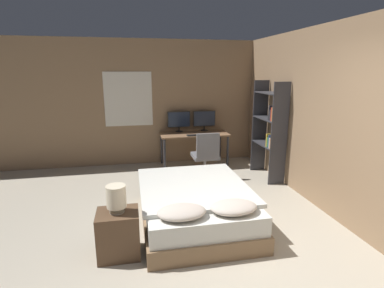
{
  "coord_description": "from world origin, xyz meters",
  "views": [
    {
      "loc": [
        -1.0,
        -2.4,
        2.05
      ],
      "look_at": [
        0.06,
        2.76,
        0.75
      ],
      "focal_mm": 28.0,
      "sensor_mm": 36.0,
      "label": 1
    }
  ],
  "objects_px": {
    "monitor_right": "(204,119)",
    "keyboard": "(196,135)",
    "bookshelf": "(271,127)",
    "office_chair": "(206,159)",
    "bed": "(195,205)",
    "monitor_left": "(179,120)",
    "nightstand": "(119,234)",
    "desk": "(194,137)",
    "bedside_lamp": "(116,197)",
    "computer_mouse": "(210,134)"
  },
  "relations": [
    {
      "from": "monitor_left",
      "to": "computer_mouse",
      "type": "height_order",
      "value": "monitor_left"
    },
    {
      "from": "monitor_left",
      "to": "monitor_right",
      "type": "xyz_separation_m",
      "value": [
        0.58,
        0.0,
        0.0
      ]
    },
    {
      "from": "nightstand",
      "to": "computer_mouse",
      "type": "bearing_deg",
      "value": 57.72
    },
    {
      "from": "nightstand",
      "to": "computer_mouse",
      "type": "distance_m",
      "value": 3.42
    },
    {
      "from": "nightstand",
      "to": "bedside_lamp",
      "type": "bearing_deg",
      "value": 90.0
    },
    {
      "from": "nightstand",
      "to": "keyboard",
      "type": "xyz_separation_m",
      "value": [
        1.52,
        2.86,
        0.47
      ]
    },
    {
      "from": "monitor_right",
      "to": "keyboard",
      "type": "relative_size",
      "value": 1.27
    },
    {
      "from": "computer_mouse",
      "to": "office_chair",
      "type": "xyz_separation_m",
      "value": [
        -0.21,
        -0.53,
        -0.38
      ]
    },
    {
      "from": "bedside_lamp",
      "to": "bookshelf",
      "type": "relative_size",
      "value": 0.17
    },
    {
      "from": "bedside_lamp",
      "to": "keyboard",
      "type": "relative_size",
      "value": 0.79
    },
    {
      "from": "bedside_lamp",
      "to": "bed",
      "type": "bearing_deg",
      "value": 29.54
    },
    {
      "from": "bookshelf",
      "to": "office_chair",
      "type": "bearing_deg",
      "value": 164.37
    },
    {
      "from": "bed",
      "to": "bedside_lamp",
      "type": "distance_m",
      "value": 1.24
    },
    {
      "from": "computer_mouse",
      "to": "bedside_lamp",
      "type": "bearing_deg",
      "value": -122.28
    },
    {
      "from": "monitor_right",
      "to": "keyboard",
      "type": "distance_m",
      "value": 0.61
    },
    {
      "from": "monitor_left",
      "to": "keyboard",
      "type": "xyz_separation_m",
      "value": [
        0.29,
        -0.48,
        -0.25
      ]
    },
    {
      "from": "bed",
      "to": "monitor_left",
      "type": "xyz_separation_m",
      "value": [
        0.23,
        2.77,
        0.72
      ]
    },
    {
      "from": "monitor_right",
      "to": "nightstand",
      "type": "bearing_deg",
      "value": -118.45
    },
    {
      "from": "bed",
      "to": "bookshelf",
      "type": "xyz_separation_m",
      "value": [
        1.77,
        1.44,
        0.76
      ]
    },
    {
      "from": "keyboard",
      "to": "nightstand",
      "type": "bearing_deg",
      "value": -117.98
    },
    {
      "from": "bookshelf",
      "to": "computer_mouse",
      "type": "bearing_deg",
      "value": 138.41
    },
    {
      "from": "office_chair",
      "to": "monitor_left",
      "type": "bearing_deg",
      "value": 109.94
    },
    {
      "from": "monitor_right",
      "to": "keyboard",
      "type": "xyz_separation_m",
      "value": [
        -0.29,
        -0.48,
        -0.25
      ]
    },
    {
      "from": "office_chair",
      "to": "computer_mouse",
      "type": "bearing_deg",
      "value": 68.11
    },
    {
      "from": "nightstand",
      "to": "keyboard",
      "type": "relative_size",
      "value": 1.34
    },
    {
      "from": "nightstand",
      "to": "desk",
      "type": "height_order",
      "value": "desk"
    },
    {
      "from": "bookshelf",
      "to": "bedside_lamp",
      "type": "bearing_deg",
      "value": -144.17
    },
    {
      "from": "nightstand",
      "to": "bedside_lamp",
      "type": "distance_m",
      "value": 0.45
    },
    {
      "from": "bed",
      "to": "bookshelf",
      "type": "bearing_deg",
      "value": 39.0
    },
    {
      "from": "monitor_left",
      "to": "computer_mouse",
      "type": "distance_m",
      "value": 0.79
    },
    {
      "from": "bed",
      "to": "computer_mouse",
      "type": "distance_m",
      "value": 2.48
    },
    {
      "from": "office_chair",
      "to": "desk",
      "type": "bearing_deg",
      "value": 95.64
    },
    {
      "from": "bedside_lamp",
      "to": "monitor_left",
      "type": "bearing_deg",
      "value": 69.77
    },
    {
      "from": "bed",
      "to": "keyboard",
      "type": "xyz_separation_m",
      "value": [
        0.52,
        2.29,
        0.47
      ]
    },
    {
      "from": "bedside_lamp",
      "to": "computer_mouse",
      "type": "bearing_deg",
      "value": 57.72
    },
    {
      "from": "nightstand",
      "to": "keyboard",
      "type": "distance_m",
      "value": 3.27
    },
    {
      "from": "monitor_left",
      "to": "monitor_right",
      "type": "height_order",
      "value": "same"
    },
    {
      "from": "bookshelf",
      "to": "monitor_right",
      "type": "bearing_deg",
      "value": 125.85
    },
    {
      "from": "bed",
      "to": "desk",
      "type": "bearing_deg",
      "value": 78.41
    },
    {
      "from": "desk",
      "to": "keyboard",
      "type": "xyz_separation_m",
      "value": [
        0.0,
        -0.24,
        0.09
      ]
    },
    {
      "from": "keyboard",
      "to": "office_chair",
      "type": "distance_m",
      "value": 0.65
    },
    {
      "from": "bed",
      "to": "computer_mouse",
      "type": "relative_size",
      "value": 27.62
    },
    {
      "from": "office_chair",
      "to": "keyboard",
      "type": "bearing_deg",
      "value": 98.15
    },
    {
      "from": "monitor_right",
      "to": "bookshelf",
      "type": "height_order",
      "value": "bookshelf"
    },
    {
      "from": "monitor_right",
      "to": "bookshelf",
      "type": "distance_m",
      "value": 1.65
    },
    {
      "from": "bed",
      "to": "keyboard",
      "type": "height_order",
      "value": "keyboard"
    },
    {
      "from": "office_chair",
      "to": "bookshelf",
      "type": "xyz_separation_m",
      "value": [
        1.18,
        -0.33,
        0.65
      ]
    },
    {
      "from": "computer_mouse",
      "to": "keyboard",
      "type": "bearing_deg",
      "value": 180.0
    },
    {
      "from": "bedside_lamp",
      "to": "monitor_right",
      "type": "bearing_deg",
      "value": 61.55
    },
    {
      "from": "monitor_right",
      "to": "office_chair",
      "type": "relative_size",
      "value": 0.55
    }
  ]
}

